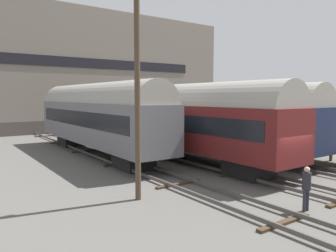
{
  "coord_description": "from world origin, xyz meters",
  "views": [
    {
      "loc": [
        -13.48,
        -9.6,
        4.33
      ],
      "look_at": [
        0.0,
        9.75,
        2.2
      ],
      "focal_mm": 35.0,
      "sensor_mm": 36.0,
      "label": 1
    }
  ],
  "objects_px": {
    "train_car_grey": "(96,114)",
    "bench": "(301,136)",
    "train_car_maroon": "(187,117)",
    "person_worker": "(306,185)",
    "utility_pole": "(137,81)",
    "train_car_navy": "(221,115)"
  },
  "relations": [
    {
      "from": "train_car_grey",
      "to": "utility_pole",
      "type": "bearing_deg",
      "value": -103.95
    },
    {
      "from": "train_car_grey",
      "to": "person_worker",
      "type": "bearing_deg",
      "value": -83.74
    },
    {
      "from": "train_car_maroon",
      "to": "person_worker",
      "type": "bearing_deg",
      "value": -102.79
    },
    {
      "from": "train_car_maroon",
      "to": "person_worker",
      "type": "relative_size",
      "value": 9.58
    },
    {
      "from": "train_car_grey",
      "to": "train_car_maroon",
      "type": "bearing_deg",
      "value": -54.86
    },
    {
      "from": "train_car_grey",
      "to": "person_worker",
      "type": "height_order",
      "value": "train_car_grey"
    },
    {
      "from": "train_car_grey",
      "to": "bench",
      "type": "height_order",
      "value": "train_car_grey"
    },
    {
      "from": "train_car_maroon",
      "to": "utility_pole",
      "type": "distance_m",
      "value": 8.89
    },
    {
      "from": "train_car_navy",
      "to": "utility_pole",
      "type": "distance_m",
      "value": 12.76
    },
    {
      "from": "bench",
      "to": "person_worker",
      "type": "bearing_deg",
      "value": -145.9
    },
    {
      "from": "train_car_maroon",
      "to": "train_car_navy",
      "type": "relative_size",
      "value": 0.98
    },
    {
      "from": "person_worker",
      "to": "utility_pole",
      "type": "distance_m",
      "value": 7.71
    },
    {
      "from": "train_car_navy",
      "to": "person_worker",
      "type": "height_order",
      "value": "train_car_navy"
    },
    {
      "from": "person_worker",
      "to": "utility_pole",
      "type": "xyz_separation_m",
      "value": [
        -4.51,
        4.85,
        3.95
      ]
    },
    {
      "from": "person_worker",
      "to": "train_car_maroon",
      "type": "bearing_deg",
      "value": 77.21
    },
    {
      "from": "bench",
      "to": "utility_pole",
      "type": "relative_size",
      "value": 0.15
    },
    {
      "from": "bench",
      "to": "train_car_navy",
      "type": "bearing_deg",
      "value": 120.05
    },
    {
      "from": "train_car_navy",
      "to": "train_car_grey",
      "type": "bearing_deg",
      "value": 149.69
    },
    {
      "from": "train_car_maroon",
      "to": "train_car_navy",
      "type": "height_order",
      "value": "train_car_maroon"
    },
    {
      "from": "utility_pole",
      "to": "train_car_grey",
      "type": "bearing_deg",
      "value": 76.05
    },
    {
      "from": "train_car_grey",
      "to": "bench",
      "type": "relative_size",
      "value": 12.48
    },
    {
      "from": "train_car_navy",
      "to": "utility_pole",
      "type": "height_order",
      "value": "utility_pole"
    }
  ]
}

